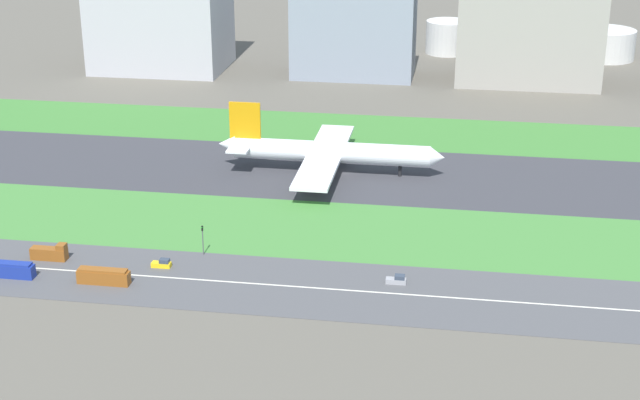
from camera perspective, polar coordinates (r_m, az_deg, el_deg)
ground_plane at (r=275.44m, az=1.50°, el=1.58°), size 800.00×800.00×0.00m
runway at (r=275.42m, az=1.50°, el=1.59°), size 280.00×46.00×0.10m
grass_median_north at (r=313.99m, az=2.49°, el=4.11°), size 280.00×36.00×0.10m
grass_median_south at (r=237.67m, az=0.21°, el=-1.75°), size 280.00×36.00×0.10m
highway at (r=209.05m, az=-1.12°, el=-5.18°), size 280.00×28.00×0.10m
highway_centerline at (r=209.02m, az=-1.12°, el=-5.17°), size 266.00×0.50×0.01m
airliner at (r=274.11m, az=0.34°, el=2.87°), size 65.00×56.00×19.70m
truck_2 at (r=229.58m, az=-15.69°, el=-3.04°), size 8.40×2.50×4.00m
bus_1 at (r=214.96m, az=-12.70°, el=-4.43°), size 11.60×2.50×3.50m
car_5 at (r=210.89m, az=4.58°, el=-4.74°), size 4.40×1.80×2.00m
bus_0 at (r=223.62m, az=-17.96°, el=-3.94°), size 11.60×2.50×3.50m
car_0 at (r=220.53m, az=-9.33°, el=-3.74°), size 4.40×1.80×2.00m
traffic_light at (r=224.01m, az=-6.96°, el=-2.24°), size 0.36×0.50×7.20m
terminal_building at (r=396.66m, az=-9.47°, el=11.26°), size 51.70×37.42×50.15m
hangar_building at (r=381.28m, az=2.03°, el=9.91°), size 47.20×26.08×34.36m
office_tower at (r=378.28m, az=12.32°, el=10.16°), size 53.80×29.86×44.91m
fuel_tank_west at (r=424.90m, az=7.56°, el=9.55°), size 18.60×18.60×13.95m
fuel_tank_centre at (r=425.10m, az=11.39°, el=9.38°), size 24.65×24.65×14.90m
fuel_tank_east at (r=428.69m, az=16.48°, el=8.85°), size 25.39×25.39×12.35m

